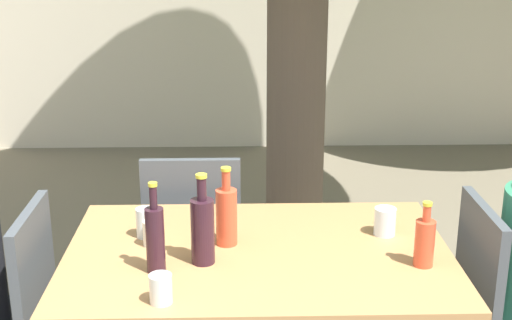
% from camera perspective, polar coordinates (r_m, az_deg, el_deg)
% --- Properties ---
extents(dining_table_front, '(1.40, 0.93, 0.75)m').
position_cam_1_polar(dining_table_front, '(2.65, 0.18, -8.85)').
color(dining_table_front, '#B27F4C').
rests_on(dining_table_front, ground_plane).
extents(patio_chair_0, '(0.44, 0.44, 0.92)m').
position_cam_1_polar(patio_chair_0, '(2.86, -19.29, -11.27)').
color(patio_chair_0, '#474C51').
rests_on(patio_chair_0, ground_plane).
extents(patio_chair_1, '(0.44, 0.44, 0.92)m').
position_cam_1_polar(patio_chair_1, '(2.90, 19.28, -10.78)').
color(patio_chair_1, '#474C51').
rests_on(patio_chair_1, ground_plane).
extents(patio_chair_2, '(0.44, 0.44, 0.92)m').
position_cam_1_polar(patio_chair_2, '(3.36, -5.00, -5.76)').
color(patio_chair_2, '#474C51').
rests_on(patio_chair_2, ground_plane).
extents(wine_bottle_0, '(0.06, 0.06, 0.32)m').
position_cam_1_polar(wine_bottle_0, '(2.44, -8.07, -6.16)').
color(wine_bottle_0, '#331923').
rests_on(wine_bottle_0, dining_table_front).
extents(wine_bottle_1, '(0.08, 0.08, 0.33)m').
position_cam_1_polar(wine_bottle_1, '(2.49, -4.30, -5.51)').
color(wine_bottle_1, '#331923').
rests_on(wine_bottle_1, dining_table_front).
extents(soda_bottle_2, '(0.08, 0.08, 0.30)m').
position_cam_1_polar(soda_bottle_2, '(2.63, -2.38, -4.40)').
color(soda_bottle_2, '#DB4C2D').
rests_on(soda_bottle_2, dining_table_front).
extents(soda_bottle_3, '(0.07, 0.07, 0.24)m').
position_cam_1_polar(soda_bottle_3, '(2.54, 13.34, -6.34)').
color(soda_bottle_3, '#DB4C2D').
rests_on(soda_bottle_3, dining_table_front).
extents(drinking_glass_0, '(0.08, 0.08, 0.11)m').
position_cam_1_polar(drinking_glass_0, '(2.77, 10.27, -4.86)').
color(drinking_glass_0, silver).
rests_on(drinking_glass_0, dining_table_front).
extents(drinking_glass_1, '(0.07, 0.07, 0.09)m').
position_cam_1_polar(drinking_glass_1, '(2.28, -7.63, -10.18)').
color(drinking_glass_1, silver).
rests_on(drinking_glass_1, dining_table_front).
extents(drinking_glass_2, '(0.07, 0.07, 0.11)m').
position_cam_1_polar(drinking_glass_2, '(2.74, -8.84, -4.98)').
color(drinking_glass_2, silver).
rests_on(drinking_glass_2, dining_table_front).
extents(drinking_glass_3, '(0.07, 0.07, 0.10)m').
position_cam_1_polar(drinking_glass_3, '(2.67, -8.32, -5.80)').
color(drinking_glass_3, silver).
rests_on(drinking_glass_3, dining_table_front).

